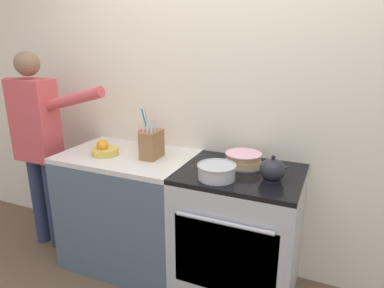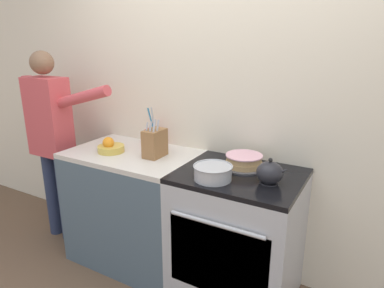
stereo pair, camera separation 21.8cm
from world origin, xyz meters
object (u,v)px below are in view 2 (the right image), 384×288
Objects in this scene: person_baker at (51,132)px; fruit_bowl at (110,147)px; mixing_bowl at (213,172)px; utensil_crock at (152,137)px; layer_cake at (244,161)px; stove_range at (237,237)px; tea_kettle at (270,173)px; knife_block at (155,143)px.

fruit_bowl is at bearing -3.21° from person_baker.
person_baker is at bearing 176.40° from mixing_bowl.
mixing_bowl is at bearing -27.61° from utensil_crock.
person_baker is at bearing -173.49° from layer_cake.
layer_cake is 0.94× the size of utensil_crock.
fruit_bowl is at bearing -175.99° from stove_range.
utensil_crock is at bearing 165.67° from tea_kettle.
person_baker is (-1.52, 0.10, 0.02)m from mixing_bowl.
knife_block is 0.36m from fruit_bowl.
layer_cake is 1.61m from person_baker.
knife_block reaches higher than fruit_bowl.
tea_kettle is 0.12× the size of person_baker.
utensil_crock is (-0.80, 0.20, 0.51)m from stove_range.
mixing_bowl reaches higher than layer_cake.
stove_range is at bearing 4.01° from fruit_bowl.
person_baker is (-0.98, -0.08, -0.03)m from knife_block.
stove_range is 1.10m from fruit_bowl.
tea_kettle is at bearing 19.58° from mixing_bowl.
layer_cake is 1.04× the size of knife_block.
tea_kettle is at bearing -2.69° from person_baker.
mixing_bowl is 0.15× the size of person_baker.
utensil_crock reaches higher than fruit_bowl.
utensil_crock is (-0.16, 0.19, -0.03)m from knife_block.
tea_kettle is at bearing -14.91° from stove_range.
knife_block is 1.44× the size of fruit_bowl.
layer_cake is 0.29m from mixing_bowl.
stove_range is 2.87× the size of utensil_crock.
mixing_bowl is 1.52m from person_baker.
tea_kettle is 1.19m from fruit_bowl.
utensil_crock is 0.33m from fruit_bowl.
knife_block is at bearing 1.42° from person_baker.
mixing_bowl is at bearing -106.96° from layer_cake.
tea_kettle is at bearing 0.71° from fruit_bowl.
utensil_crock is at bearing 130.19° from knife_block.
knife_block is (-0.84, 0.06, 0.04)m from tea_kettle.
stove_range is at bearing -81.12° from layer_cake.
layer_cake is at bearing 9.57° from knife_block.
tea_kettle is 1.82m from person_baker.
tea_kettle is 0.80× the size of mixing_bowl.
person_baker reaches higher than mixing_bowl.
stove_range is 1.70m from person_baker.
person_baker is (-0.63, 0.00, 0.03)m from fruit_bowl.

